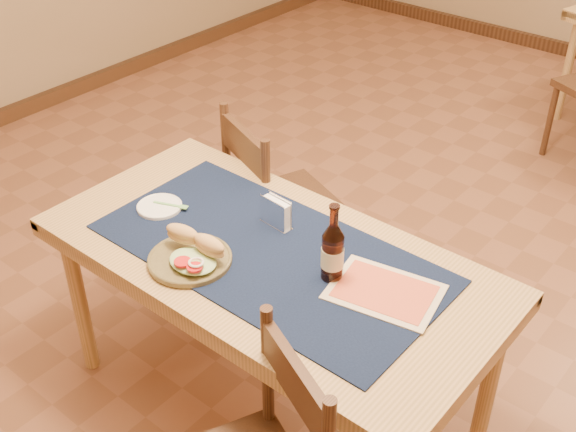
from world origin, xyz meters
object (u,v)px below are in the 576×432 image
Objects in this scene: chair_main_far at (278,205)px; napkin_holder at (276,213)px; beer_bottle at (333,252)px; main_table at (269,272)px; sandwich_plate at (192,255)px.

chair_main_far is 0.63m from napkin_holder.
chair_main_far is at bearing 142.24° from beer_bottle.
chair_main_far is 0.93m from beer_bottle.
main_table is 0.21m from napkin_holder.
beer_bottle is (0.67, -0.52, 0.37)m from chair_main_far.
napkin_holder is at bearing -49.98° from chair_main_far.
sandwich_plate is (-0.16, -0.20, 0.12)m from main_table.
sandwich_plate reaches higher than main_table.
chair_main_far is 7.26× the size of napkin_holder.
chair_main_far is 0.86m from sandwich_plate.
napkin_holder is at bearing 77.65° from sandwich_plate.
main_table is 1.72× the size of chair_main_far.
main_table is 0.72m from chair_main_far.
beer_bottle is (0.40, 0.23, 0.07)m from sandwich_plate.
chair_main_far is at bearing 130.02° from napkin_holder.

